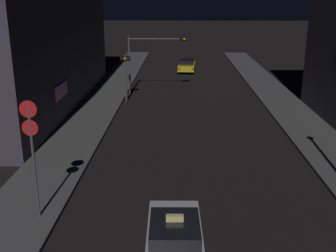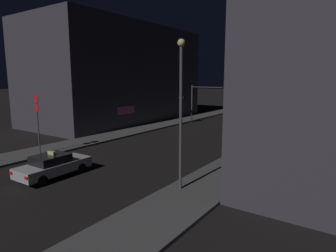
% 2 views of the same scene
% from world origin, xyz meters
% --- Properties ---
extents(sidewalk_left, '(3.23, 63.03, 0.17)m').
position_xyz_m(sidewalk_left, '(-7.24, 29.51, 0.08)').
color(sidewalk_left, '#4C4C4C').
rests_on(sidewalk_left, ground_plane).
extents(sidewalk_right, '(3.23, 63.03, 0.17)m').
position_xyz_m(sidewalk_right, '(7.24, 29.51, 0.08)').
color(sidewalk_right, '#4C4C4C').
rests_on(sidewalk_right, ground_plane).
extents(taxi, '(1.90, 4.49, 1.62)m').
position_xyz_m(taxi, '(-1.13, 9.94, 0.74)').
color(taxi, '#B7B7BC').
rests_on(taxi, ground_plane).
extents(far_car, '(2.12, 4.57, 1.42)m').
position_xyz_m(far_car, '(-0.18, 45.16, 0.73)').
color(far_car, yellow).
rests_on(far_car, ground_plane).
extents(traffic_light_overhead, '(5.22, 0.41, 5.03)m').
position_xyz_m(traffic_light_overhead, '(-3.30, 33.86, 3.71)').
color(traffic_light_overhead, '#47474C').
rests_on(traffic_light_overhead, ground_plane).
extents(traffic_light_left_kerb, '(0.80, 0.42, 3.73)m').
position_xyz_m(traffic_light_left_kerb, '(-5.38, 31.28, 2.67)').
color(traffic_light_left_kerb, '#47474C').
rests_on(traffic_light_left_kerb, ground_plane).
extents(sign_pole_left, '(0.63, 0.10, 4.57)m').
position_xyz_m(sign_pole_left, '(-6.37, 12.25, 2.95)').
color(sign_pole_left, '#47474C').
rests_on(sign_pole_left, sidewalk_left).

